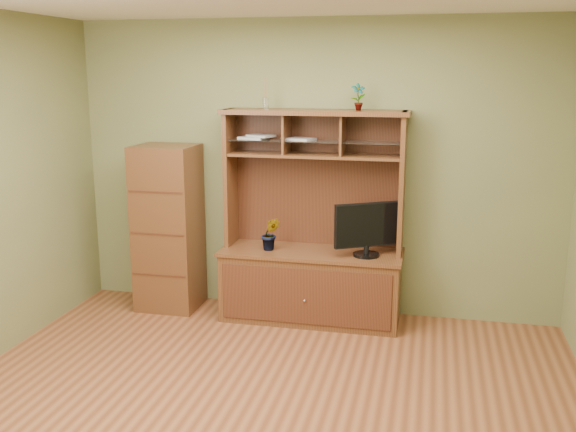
% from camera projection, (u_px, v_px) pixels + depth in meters
% --- Properties ---
extents(room, '(4.54, 4.04, 2.74)m').
position_uv_depth(room, '(256.00, 215.00, 4.01)').
color(room, brown).
rests_on(room, ground).
extents(media_hutch, '(1.66, 0.61, 1.90)m').
position_uv_depth(media_hutch, '(312.00, 263.00, 5.83)').
color(media_hutch, '#3F2412').
rests_on(media_hutch, room).
extents(monitor, '(0.54, 0.34, 0.47)m').
position_uv_depth(monitor, '(367.00, 228.00, 5.56)').
color(monitor, black).
rests_on(monitor, media_hutch).
extents(orchid_plant, '(0.19, 0.17, 0.30)m').
position_uv_depth(orchid_plant, '(270.00, 234.00, 5.77)').
color(orchid_plant, '#325E20').
rests_on(orchid_plant, media_hutch).
extents(top_plant, '(0.14, 0.12, 0.23)m').
position_uv_depth(top_plant, '(358.00, 97.00, 5.49)').
color(top_plant, '#386724').
rests_on(top_plant, media_hutch).
extents(reed_diffuser, '(0.05, 0.05, 0.27)m').
position_uv_depth(reed_diffuser, '(266.00, 97.00, 5.67)').
color(reed_diffuser, silver).
rests_on(reed_diffuser, media_hutch).
extents(magazines, '(0.71, 0.24, 0.04)m').
position_uv_depth(magazines, '(271.00, 138.00, 5.74)').
color(magazines, '#AFAFB4').
rests_on(magazines, media_hutch).
extents(side_cabinet, '(0.56, 0.51, 1.56)m').
position_uv_depth(side_cabinet, '(168.00, 228.00, 6.07)').
color(side_cabinet, '#3F2412').
rests_on(side_cabinet, room).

